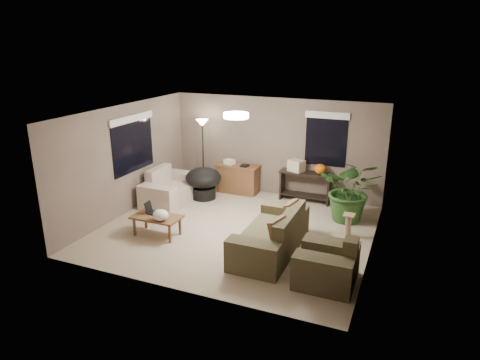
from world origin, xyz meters
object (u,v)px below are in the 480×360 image
at_px(main_sofa, 273,237).
at_px(loveseat, 170,190).
at_px(armchair, 327,266).
at_px(console_table, 305,184).
at_px(floor_lamp, 202,131).
at_px(coffee_table, 157,219).
at_px(houseplant, 351,196).
at_px(cat_scratching_post, 348,227).
at_px(desk, 238,179).
at_px(papasan_chair, 204,181).

distance_m(main_sofa, loveseat, 3.55).
bearing_deg(loveseat, armchair, -26.86).
xyz_separation_m(armchair, console_table, (-1.30, 3.58, 0.14)).
bearing_deg(floor_lamp, coffee_table, -81.84).
relative_size(console_table, houseplant, 0.90).
relative_size(console_table, cat_scratching_post, 2.60).
bearing_deg(console_table, armchair, -69.97).
height_order(armchair, desk, armchair).
distance_m(loveseat, console_table, 3.37).
bearing_deg(papasan_chair, main_sofa, -39.05).
bearing_deg(armchair, cat_scratching_post, 88.86).
relative_size(desk, papasan_chair, 1.08).
xyz_separation_m(coffee_table, floor_lamp, (-0.41, 2.88, 1.24)).
distance_m(main_sofa, houseplant, 2.36).
height_order(armchair, houseplant, houseplant).
bearing_deg(houseplant, desk, 166.18).
xyz_separation_m(main_sofa, houseplant, (1.11, 2.07, 0.27)).
height_order(loveseat, coffee_table, loveseat).
relative_size(loveseat, armchair, 1.60).
bearing_deg(coffee_table, loveseat, 113.79).
distance_m(desk, cat_scratching_post, 3.53).
bearing_deg(loveseat, papasan_chair, 38.66).
xyz_separation_m(coffee_table, desk, (0.52, 3.06, 0.02)).
relative_size(main_sofa, cat_scratching_post, 4.40).
height_order(coffee_table, cat_scratching_post, cat_scratching_post).
xyz_separation_m(main_sofa, floor_lamp, (-2.84, 2.64, 1.30)).
relative_size(coffee_table, papasan_chair, 0.99).
distance_m(loveseat, floor_lamp, 1.75).
xyz_separation_m(desk, floor_lamp, (-0.93, -0.17, 1.22)).
relative_size(loveseat, console_table, 1.23).
height_order(console_table, houseplant, houseplant).
distance_m(desk, papasan_chair, 0.99).
bearing_deg(armchair, papasan_chair, 143.50).
height_order(main_sofa, cat_scratching_post, main_sofa).
distance_m(loveseat, desk, 1.83).
height_order(armchair, papasan_chair, armchair).
relative_size(loveseat, floor_lamp, 0.84).
distance_m(armchair, cat_scratching_post, 1.88).
height_order(coffee_table, papasan_chair, papasan_chair).
xyz_separation_m(armchair, floor_lamp, (-4.02, 3.33, 1.30)).
xyz_separation_m(houseplant, cat_scratching_post, (0.11, -0.89, -0.35)).
bearing_deg(main_sofa, floor_lamp, 137.09).
distance_m(loveseat, armchair, 4.92).
xyz_separation_m(desk, console_table, (1.79, 0.07, 0.06)).
height_order(loveseat, floor_lamp, floor_lamp).
bearing_deg(armchair, loveseat, 153.14).
xyz_separation_m(console_table, cat_scratching_post, (1.34, -1.70, -0.22)).
bearing_deg(console_table, desk, -177.80).
height_order(loveseat, console_table, loveseat).
relative_size(armchair, papasan_chair, 0.99).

